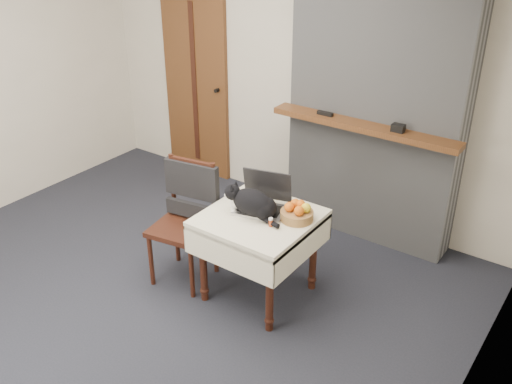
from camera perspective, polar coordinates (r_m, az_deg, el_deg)
ground at (r=4.58m, az=-10.19°, el=-10.18°), size 4.50×4.50×0.00m
room_shell at (r=4.10m, az=-7.62°, el=13.09°), size 4.52×4.01×2.61m
door at (r=6.16m, az=-6.01°, el=10.70°), size 0.82×0.10×2.00m
chimney at (r=4.88m, az=12.04°, el=9.39°), size 1.62×0.48×2.60m
side_table at (r=4.21m, az=0.32°, el=-3.73°), size 0.78×0.78×0.70m
laptop at (r=4.22m, az=0.74°, el=-0.77°), size 0.44×0.40×0.27m
cat at (r=4.10m, az=-0.25°, el=-1.15°), size 0.49×0.24×0.24m
cream_jar at (r=4.25m, az=-2.19°, el=-1.01°), size 0.07×0.07×0.08m
pill_bottle at (r=4.01m, az=1.48°, el=-3.02°), size 0.03×0.03×0.07m
fruit_basket at (r=4.09m, az=4.14°, el=-2.07°), size 0.24×0.24×0.14m
desk_clutter at (r=4.11m, az=2.84°, el=-2.69°), size 0.11×0.08×0.01m
chair at (r=4.48m, az=-6.84°, el=-1.24°), size 0.51×0.50×0.99m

